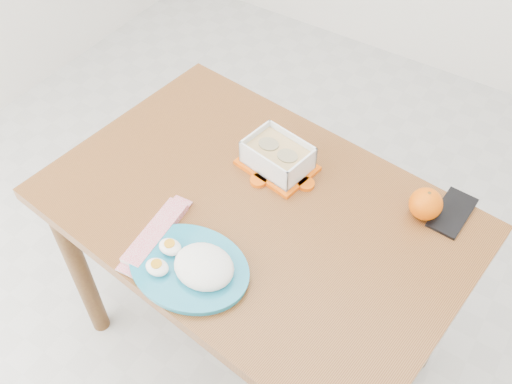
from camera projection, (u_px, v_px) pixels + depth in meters
The scene contains 7 objects.
ground at pixel (272, 309), 2.12m from camera, with size 3.50×3.50×0.00m, color #B7B7B2.
dining_table at pixel (256, 234), 1.56m from camera, with size 1.16×0.84×0.75m.
food_container at pixel (278, 156), 1.54m from camera, with size 0.22×0.18×0.08m.
orange_fruit at pixel (426, 204), 1.43m from camera, with size 0.08×0.08×0.08m, color orange.
rice_plate at pixel (193, 266), 1.32m from camera, with size 0.32×0.32×0.08m.
candy_bar at pixel (156, 233), 1.40m from camera, with size 0.22×0.05×0.02m, color red.
smartphone at pixel (452, 213), 1.46m from camera, with size 0.08×0.16×0.01m, color black.
Camera 1 is at (0.54, -0.94, 1.88)m, focal length 40.00 mm.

